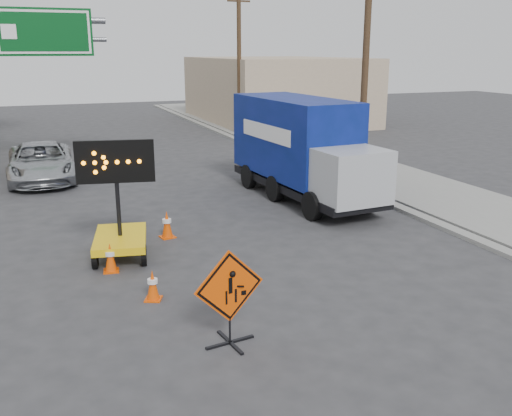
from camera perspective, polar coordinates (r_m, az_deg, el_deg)
ground at (r=11.30m, az=2.11°, el=-11.78°), size 100.00×100.00×0.00m
curb_right at (r=27.16m, az=3.31°, el=4.68°), size 0.40×60.00×0.12m
sidewalk_right at (r=28.19m, az=7.58°, el=5.01°), size 4.00×60.00×0.15m
building_right_far at (r=42.82m, az=1.94°, el=11.72°), size 10.00×14.00×4.60m
highway_gantry at (r=27.12m, az=-23.15°, el=14.14°), size 6.18×0.38×6.90m
utility_pole_near at (r=22.66m, az=10.89°, el=14.05°), size 1.80×0.26×9.00m
utility_pole_far at (r=35.30m, az=-1.70°, el=14.77°), size 1.80×0.26×9.00m
construction_sign at (r=10.30m, az=-2.68°, el=-8.72°), size 1.36×0.97×1.81m
arrow_board at (r=15.05m, az=-13.45°, el=-2.30°), size 1.91×2.35×3.05m
pickup_truck at (r=24.84m, az=-20.69°, el=4.32°), size 2.59×5.52×1.53m
box_truck at (r=20.32m, az=4.63°, el=5.37°), size 2.75×7.56×3.53m
cone_a at (r=12.47m, az=-10.29°, el=-7.59°), size 0.45×0.45×0.68m
cone_b at (r=14.20m, az=-14.36°, el=-4.80°), size 0.41×0.41×0.72m
cone_c at (r=16.39m, az=-8.90°, el=-1.63°), size 0.46×0.46×0.78m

